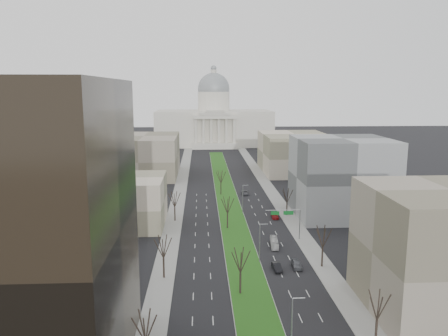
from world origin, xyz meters
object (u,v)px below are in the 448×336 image
object	(u,v)px
car_grey_near	(296,264)
car_red	(275,216)
box_van	(274,243)
car_grey_far	(245,193)
car_black	(277,267)

from	to	relation	value
car_grey_near	car_red	xyz separation A→B (m)	(1.54, 37.53, -0.13)
car_red	box_van	world-z (taller)	box_van
car_red	car_grey_far	world-z (taller)	car_grey_far
car_grey_near	car_black	distance (m)	4.71
car_grey_near	car_red	distance (m)	37.56
car_black	box_van	size ratio (longest dim) A/B	0.64
car_grey_near	box_van	bearing A→B (deg)	102.77
car_grey_near	car_black	bearing A→B (deg)	-164.66
car_grey_far	car_red	bearing A→B (deg)	-76.21
car_black	box_van	distance (m)	14.59
car_black	car_grey_far	distance (m)	69.19
car_grey_far	box_van	world-z (taller)	box_van
box_van	car_red	bearing A→B (deg)	85.44
car_grey_near	box_van	world-z (taller)	box_van
car_grey_near	car_red	bearing A→B (deg)	88.98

